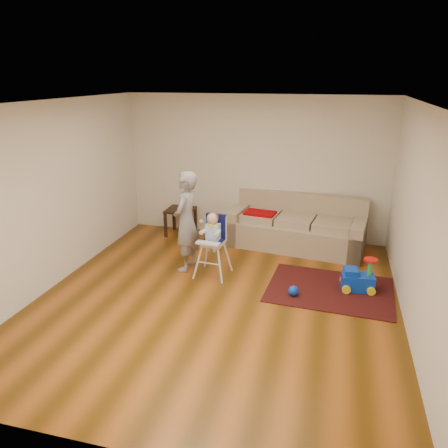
% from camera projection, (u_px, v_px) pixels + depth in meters
% --- Properties ---
extents(ground, '(5.50, 5.50, 0.00)m').
position_uv_depth(ground, '(217.00, 299.00, 6.21)').
color(ground, '#523109').
rests_on(ground, ground).
extents(room_envelope, '(5.04, 5.52, 2.72)m').
position_uv_depth(room_envelope, '(226.00, 162.00, 6.08)').
color(room_envelope, silver).
rests_on(room_envelope, ground).
extents(sofa, '(2.54, 1.31, 0.94)m').
position_uv_depth(sofa, '(296.00, 223.00, 7.95)').
color(sofa, tan).
rests_on(sofa, ground).
extents(side_table, '(0.53, 0.53, 0.53)m').
position_uv_depth(side_table, '(181.00, 221.00, 8.66)').
color(side_table, black).
rests_on(side_table, ground).
extents(area_rug, '(1.88, 1.46, 0.01)m').
position_uv_depth(area_rug, '(330.00, 289.00, 6.47)').
color(area_rug, black).
rests_on(area_rug, ground).
extents(ride_on_toy, '(0.49, 0.38, 0.50)m').
position_uv_depth(ride_on_toy, '(358.00, 274.00, 6.38)').
color(ride_on_toy, blue).
rests_on(ride_on_toy, area_rug).
extents(toy_ball, '(0.15, 0.15, 0.15)m').
position_uv_depth(toy_ball, '(293.00, 291.00, 6.26)').
color(toy_ball, blue).
rests_on(toy_ball, area_rug).
extents(high_chair, '(0.52, 0.52, 1.04)m').
position_uv_depth(high_chair, '(213.00, 246.00, 6.80)').
color(high_chair, silver).
rests_on(high_chair, ground).
extents(adult, '(0.43, 0.62, 1.63)m').
position_uv_depth(adult, '(186.00, 222.00, 6.94)').
color(adult, gray).
rests_on(adult, ground).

